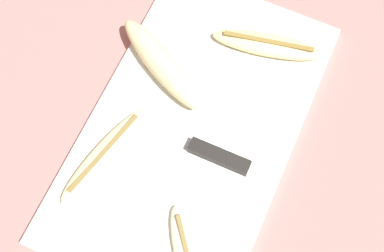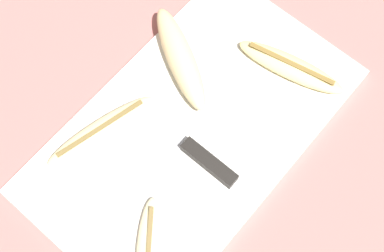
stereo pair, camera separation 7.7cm
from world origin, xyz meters
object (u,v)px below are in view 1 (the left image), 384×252
banana_ripe_center (161,63)px  banana_golden_short (268,45)px  knife (206,151)px  banana_soft_right (105,155)px

banana_ripe_center → banana_golden_short: bearing=-53.4°
banana_ripe_center → knife: bearing=-129.3°
banana_ripe_center → banana_soft_right: bearing=175.5°
knife → banana_ripe_center: bearing=50.3°
banana_ripe_center → banana_soft_right: (-0.16, 0.01, -0.01)m
knife → banana_golden_short: (0.19, -0.02, 0.00)m
banana_ripe_center → banana_soft_right: size_ratio=0.99×
knife → banana_ripe_center: banana_ripe_center is taller
knife → banana_soft_right: banana_soft_right is taller
banana_soft_right → banana_golden_short: size_ratio=1.03×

